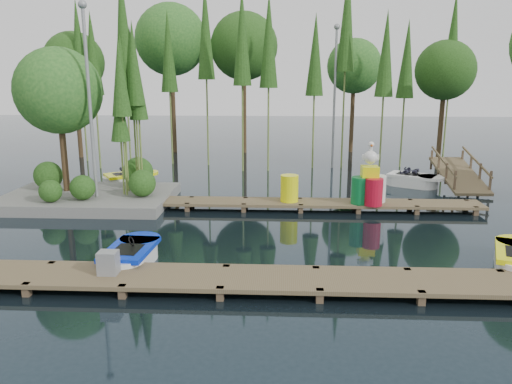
{
  "coord_description": "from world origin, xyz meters",
  "views": [
    {
      "loc": [
        1.27,
        -15.09,
        4.77
      ],
      "look_at": [
        0.5,
        0.5,
        1.1
      ],
      "focal_mm": 35.0,
      "sensor_mm": 36.0,
      "label": 1
    }
  ],
  "objects_px": {
    "island": "(78,119)",
    "boat_yellow_far": "(129,179)",
    "boat_blue": "(131,256)",
    "utility_cabinet": "(108,263)",
    "yellow_barrel": "(289,188)",
    "drum_cluster": "(370,186)"
  },
  "relations": [
    {
      "from": "yellow_barrel",
      "to": "island",
      "type": "bearing_deg",
      "value": 174.29
    },
    {
      "from": "island",
      "to": "boat_blue",
      "type": "bearing_deg",
      "value": -59.81
    },
    {
      "from": "boat_blue",
      "to": "utility_cabinet",
      "type": "bearing_deg",
      "value": -91.9
    },
    {
      "from": "island",
      "to": "yellow_barrel",
      "type": "xyz_separation_m",
      "value": [
        7.91,
        -0.79,
        -2.4
      ]
    },
    {
      "from": "boat_blue",
      "to": "island",
      "type": "bearing_deg",
      "value": 123.53
    },
    {
      "from": "drum_cluster",
      "to": "boat_blue",
      "type": "bearing_deg",
      "value": -141.7
    },
    {
      "from": "island",
      "to": "utility_cabinet",
      "type": "bearing_deg",
      "value": -64.92
    },
    {
      "from": "utility_cabinet",
      "to": "drum_cluster",
      "type": "relative_size",
      "value": 0.24
    },
    {
      "from": "boat_blue",
      "to": "drum_cluster",
      "type": "bearing_deg",
      "value": 41.64
    },
    {
      "from": "island",
      "to": "boat_blue",
      "type": "relative_size",
      "value": 2.77
    },
    {
      "from": "boat_blue",
      "to": "yellow_barrel",
      "type": "height_order",
      "value": "yellow_barrel"
    },
    {
      "from": "boat_blue",
      "to": "boat_yellow_far",
      "type": "relative_size",
      "value": 0.91
    },
    {
      "from": "yellow_barrel",
      "to": "utility_cabinet",
      "type": "bearing_deg",
      "value": -121.33
    },
    {
      "from": "utility_cabinet",
      "to": "boat_yellow_far",
      "type": "bearing_deg",
      "value": 104.47
    },
    {
      "from": "yellow_barrel",
      "to": "drum_cluster",
      "type": "xyz_separation_m",
      "value": [
        2.86,
        -0.16,
        0.17
      ]
    },
    {
      "from": "island",
      "to": "yellow_barrel",
      "type": "relative_size",
      "value": 7.0
    },
    {
      "from": "boat_yellow_far",
      "to": "yellow_barrel",
      "type": "height_order",
      "value": "yellow_barrel"
    },
    {
      "from": "utility_cabinet",
      "to": "yellow_barrel",
      "type": "bearing_deg",
      "value": 58.67
    },
    {
      "from": "island",
      "to": "boat_yellow_far",
      "type": "distance_m",
      "value": 4.3
    },
    {
      "from": "boat_blue",
      "to": "yellow_barrel",
      "type": "distance_m",
      "value": 7.05
    },
    {
      "from": "boat_yellow_far",
      "to": "utility_cabinet",
      "type": "distance_m",
      "value": 11.18
    },
    {
      "from": "boat_yellow_far",
      "to": "island",
      "type": "bearing_deg",
      "value": -118.38
    }
  ]
}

